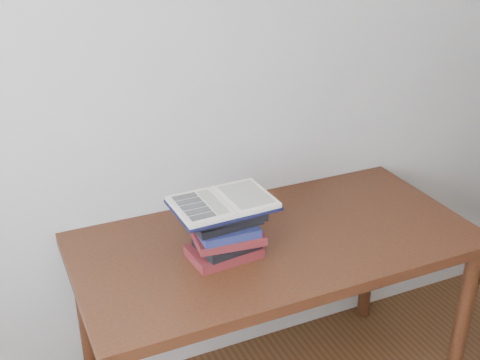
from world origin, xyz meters
name	(u,v)px	position (x,y,z in m)	size (l,w,h in m)	color
desk	(276,260)	(0.09, 1.38, 0.69)	(1.47, 0.73, 0.79)	#452411
book_stack	(226,232)	(-0.12, 1.35, 0.88)	(0.27, 0.21, 0.18)	#5B1620
open_book	(223,203)	(-0.12, 1.37, 0.98)	(0.35, 0.25, 0.03)	black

